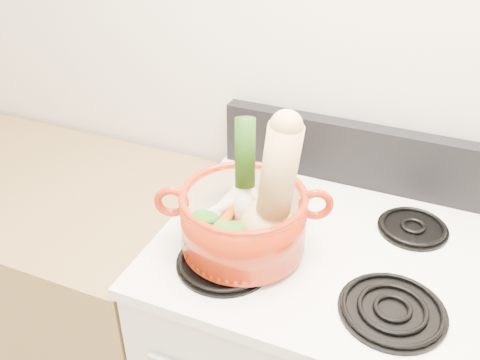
% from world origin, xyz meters
% --- Properties ---
extents(wall_back, '(3.50, 0.02, 2.60)m').
position_xyz_m(wall_back, '(0.00, 1.75, 1.30)').
color(wall_back, beige).
rests_on(wall_back, floor).
extents(cooktop, '(0.78, 0.67, 0.03)m').
position_xyz_m(cooktop, '(0.00, 1.40, 0.93)').
color(cooktop, white).
rests_on(cooktop, stove_body).
extents(control_backsplash, '(0.76, 0.05, 0.18)m').
position_xyz_m(control_backsplash, '(0.00, 1.70, 1.04)').
color(control_backsplash, black).
rests_on(control_backsplash, cooktop).
extents(counter_left, '(1.36, 0.65, 0.90)m').
position_xyz_m(counter_left, '(-1.07, 1.40, 0.45)').
color(counter_left, olive).
rests_on(counter_left, floor).
extents(burner_front_left, '(0.22, 0.22, 0.02)m').
position_xyz_m(burner_front_left, '(-0.19, 1.24, 0.96)').
color(burner_front_left, black).
rests_on(burner_front_left, cooktop).
extents(burner_front_right, '(0.22, 0.22, 0.02)m').
position_xyz_m(burner_front_right, '(0.19, 1.24, 0.96)').
color(burner_front_right, black).
rests_on(burner_front_right, cooktop).
extents(burner_back_left, '(0.17, 0.17, 0.02)m').
position_xyz_m(burner_back_left, '(-0.19, 1.54, 0.96)').
color(burner_back_left, black).
rests_on(burner_back_left, cooktop).
extents(burner_back_right, '(0.17, 0.17, 0.02)m').
position_xyz_m(burner_back_right, '(0.19, 1.54, 0.96)').
color(burner_back_right, black).
rests_on(burner_back_right, cooktop).
extents(dutch_oven, '(0.37, 0.37, 0.14)m').
position_xyz_m(dutch_oven, '(-0.17, 1.30, 1.04)').
color(dutch_oven, '#A3240A').
rests_on(dutch_oven, burner_front_left).
extents(pot_handle_left, '(0.08, 0.05, 0.08)m').
position_xyz_m(pot_handle_left, '(-0.32, 1.24, 1.09)').
color(pot_handle_left, '#A3240A').
rests_on(pot_handle_left, dutch_oven).
extents(pot_handle_right, '(0.08, 0.05, 0.08)m').
position_xyz_m(pot_handle_right, '(-0.02, 1.36, 1.09)').
color(pot_handle_right, '#A3240A').
rests_on(pot_handle_right, dutch_oven).
extents(squash, '(0.19, 0.18, 0.32)m').
position_xyz_m(squash, '(-0.09, 1.28, 1.15)').
color(squash, tan).
rests_on(squash, dutch_oven).
extents(leek, '(0.08, 0.10, 0.30)m').
position_xyz_m(leek, '(-0.18, 1.32, 1.14)').
color(leek, silver).
rests_on(leek, dutch_oven).
extents(ginger, '(0.10, 0.09, 0.05)m').
position_xyz_m(ginger, '(-0.15, 1.36, 1.02)').
color(ginger, tan).
rests_on(ginger, dutch_oven).
extents(parsnip_0, '(0.16, 0.24, 0.07)m').
position_xyz_m(parsnip_0, '(-0.21, 1.31, 1.02)').
color(parsnip_0, beige).
rests_on(parsnip_0, dutch_oven).
extents(parsnip_1, '(0.09, 0.21, 0.06)m').
position_xyz_m(parsnip_1, '(-0.25, 1.30, 1.03)').
color(parsnip_1, beige).
rests_on(parsnip_1, dutch_oven).
extents(parsnip_2, '(0.05, 0.17, 0.05)m').
position_xyz_m(parsnip_2, '(-0.20, 1.34, 1.03)').
color(parsnip_2, beige).
rests_on(parsnip_2, dutch_oven).
extents(parsnip_3, '(0.16, 0.17, 0.06)m').
position_xyz_m(parsnip_3, '(-0.25, 1.32, 1.04)').
color(parsnip_3, beige).
rests_on(parsnip_3, dutch_oven).
extents(carrot_0, '(0.08, 0.18, 0.05)m').
position_xyz_m(carrot_0, '(-0.17, 1.27, 1.02)').
color(carrot_0, '#BF5709').
rests_on(carrot_0, dutch_oven).
extents(carrot_1, '(0.04, 0.17, 0.05)m').
position_xyz_m(carrot_1, '(-0.22, 1.26, 1.03)').
color(carrot_1, '#D2660A').
rests_on(carrot_1, dutch_oven).
extents(carrot_2, '(0.04, 0.19, 0.05)m').
position_xyz_m(carrot_2, '(-0.16, 1.26, 1.03)').
color(carrot_2, '#C35D09').
rests_on(carrot_2, dutch_oven).
extents(carrot_3, '(0.09, 0.15, 0.04)m').
position_xyz_m(carrot_3, '(-0.19, 1.27, 1.03)').
color(carrot_3, '#C73D09').
rests_on(carrot_3, dutch_oven).
extents(carrot_4, '(0.04, 0.18, 0.05)m').
position_xyz_m(carrot_4, '(-0.20, 1.29, 1.04)').
color(carrot_4, '#C54209').
rests_on(carrot_4, dutch_oven).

